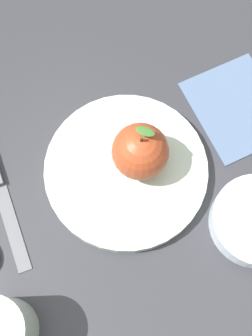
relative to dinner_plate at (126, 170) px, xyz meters
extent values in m
plane|color=#2D2D33|center=(-0.01, 0.03, -0.01)|extent=(2.40, 2.40, 0.00)
cylinder|color=#B2C6B2|center=(0.00, 0.00, 0.00)|extent=(0.22, 0.22, 0.02)
torus|color=#B2C6B2|center=(0.00, 0.00, 0.00)|extent=(0.22, 0.22, 0.01)
sphere|color=#9E3D1E|center=(0.02, -0.01, 0.04)|extent=(0.07, 0.07, 0.07)
cylinder|color=#4C3319|center=(0.02, -0.01, 0.08)|extent=(0.00, 0.00, 0.01)
ellipsoid|color=#386628|center=(0.03, -0.01, 0.09)|extent=(0.02, 0.03, 0.01)
cylinder|color=#B2C6B2|center=(-0.25, 0.03, 0.03)|extent=(0.08, 0.08, 0.08)
cube|color=#59595E|center=(-0.14, 0.10, -0.01)|extent=(0.09, 0.10, 0.00)
cube|color=slate|center=(0.16, -0.10, -0.01)|extent=(0.18, 0.19, 0.00)
camera|label=1|loc=(-0.17, -0.09, 0.59)|focal=48.75mm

